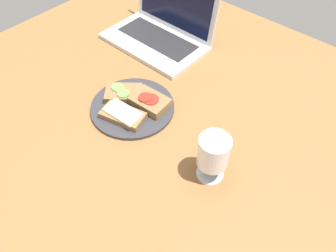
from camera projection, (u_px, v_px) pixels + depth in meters
wooden_table at (143, 127)px, 91.56cm from camera, size 140.00×140.00×3.00cm
plate at (133, 107)px, 93.89cm from camera, size 24.04×24.04×1.04cm
sandwich_with_cucumber at (123, 93)px, 95.42cm from camera, size 12.66×12.25×2.44cm
sandwich_with_cheese at (123, 115)px, 89.65cm from camera, size 13.21×9.21×2.48cm
sandwich_with_tomato at (150, 102)px, 92.65cm from camera, size 11.16×8.12×3.20cm
wine_glass at (213, 154)px, 73.51cm from camera, size 7.27×7.27×13.05cm
laptop at (161, 29)px, 113.53cm from camera, size 35.01×23.33×20.21cm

